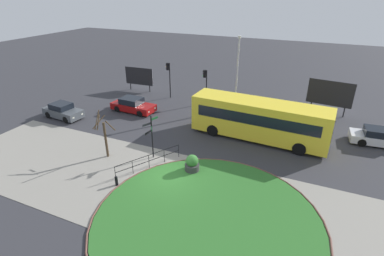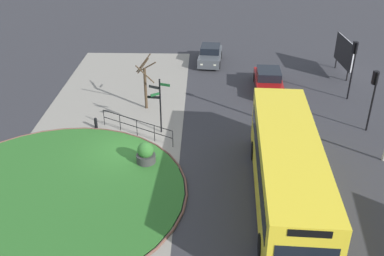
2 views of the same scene
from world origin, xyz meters
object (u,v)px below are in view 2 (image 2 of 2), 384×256
(signpost_directional, at_px, (159,101))
(traffic_light_far, at_px, (354,58))
(car_near_lane, at_px, (268,81))
(bollard_foreground, at_px, (96,123))
(billboard_left, at_px, (344,52))
(bus_yellow, at_px, (287,170))
(planter_near_signpost, at_px, (146,154))
(traffic_light_near, at_px, (374,88))
(street_tree_bare, at_px, (145,83))
(car_trailing, at_px, (210,55))

(signpost_directional, relative_size, traffic_light_far, 0.86)
(car_near_lane, height_order, traffic_light_far, traffic_light_far)
(signpost_directional, bearing_deg, bollard_foreground, -95.48)
(traffic_light_far, xyz_separation_m, billboard_left, (-4.39, 0.77, -1.13))
(bollard_foreground, relative_size, bus_yellow, 0.06)
(signpost_directional, relative_size, planter_near_signpost, 2.72)
(bus_yellow, height_order, planter_near_signpost, bus_yellow)
(bollard_foreground, bearing_deg, bus_yellow, 56.26)
(traffic_light_near, bearing_deg, car_near_lane, 33.26)
(signpost_directional, bearing_deg, street_tree_bare, -159.74)
(signpost_directional, distance_m, car_near_lane, 9.67)
(bus_yellow, xyz_separation_m, car_trailing, (-18.03, -3.17, -1.08))
(traffic_light_near, bearing_deg, bus_yellow, 131.95)
(bollard_foreground, bearing_deg, street_tree_bare, 136.76)
(car_trailing, bearing_deg, planter_near_signpost, -7.87)
(bollard_foreground, xyz_separation_m, billboard_left, (-9.11, 16.87, 1.38))
(car_near_lane, distance_m, street_tree_bare, 8.94)
(bollard_foreground, height_order, street_tree_bare, street_tree_bare)
(bollard_foreground, xyz_separation_m, street_tree_bare, (-2.84, 2.67, 1.41))
(traffic_light_far, relative_size, billboard_left, 1.10)
(traffic_light_near, height_order, billboard_left, traffic_light_near)
(bus_yellow, bearing_deg, signpost_directional, -132.65)
(billboard_left, bearing_deg, bus_yellow, -26.82)
(street_tree_bare, bearing_deg, car_trailing, 153.65)
(signpost_directional, height_order, car_trailing, signpost_directional)
(bollard_foreground, xyz_separation_m, car_near_lane, (-6.09, 10.92, 0.29))
(bus_yellow, xyz_separation_m, street_tree_bare, (-9.55, -7.37, 0.03))
(bus_yellow, bearing_deg, car_trailing, -166.98)
(signpost_directional, xyz_separation_m, planter_near_signpost, (3.35, -0.43, -1.44))
(signpost_directional, height_order, traffic_light_far, traffic_light_far)
(traffic_light_far, distance_m, planter_near_signpost, 15.40)
(traffic_light_near, bearing_deg, traffic_light_far, -9.61)
(signpost_directional, xyz_separation_m, traffic_light_far, (-5.09, 12.24, 0.88))
(traffic_light_far, bearing_deg, bus_yellow, 145.67)
(car_trailing, bearing_deg, billboard_left, 82.60)
(bollard_foreground, distance_m, bus_yellow, 12.16)
(bus_yellow, relative_size, planter_near_signpost, 8.95)
(car_near_lane, relative_size, planter_near_signpost, 3.65)
(bollard_foreground, relative_size, car_near_lane, 0.15)
(bollard_foreground, distance_m, planter_near_signpost, 5.06)
(street_tree_bare, bearing_deg, bollard_foreground, -43.24)
(street_tree_bare, bearing_deg, traffic_light_near, 79.30)
(car_near_lane, bearing_deg, traffic_light_near, 43.77)
(car_near_lane, height_order, planter_near_signpost, car_near_lane)
(planter_near_signpost, bearing_deg, car_near_lane, 142.62)
(car_trailing, xyz_separation_m, street_tree_bare, (8.48, -4.20, 1.11))
(bollard_foreground, height_order, traffic_light_near, traffic_light_near)
(billboard_left, bearing_deg, street_tree_bare, -69.64)
(signpost_directional, distance_m, bollard_foreground, 4.21)
(traffic_light_far, bearing_deg, traffic_light_near, 171.91)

